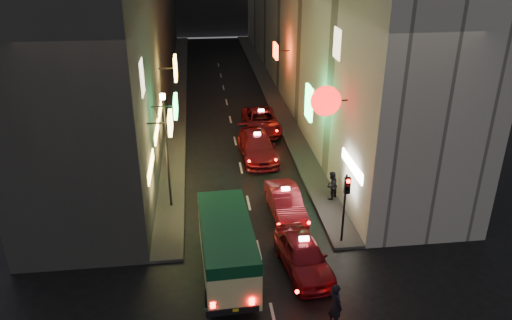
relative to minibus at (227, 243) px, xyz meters
name	(u,v)px	position (x,y,z in m)	size (l,w,h in m)	color
sidewalk_left	(178,93)	(-2.67, 27.12, -1.54)	(1.50, 52.00, 0.15)	#44413F
sidewalk_right	(270,90)	(5.83, 27.12, -1.54)	(1.50, 52.00, 0.15)	#44413F
minibus	(227,243)	(0.00, 0.00, 0.00)	(2.31, 6.02, 2.56)	#F6E89A
taxi_near	(303,253)	(3.32, -0.09, -0.73)	(2.96, 5.82, 1.94)	maroon
taxi_second	(285,200)	(3.37, 4.71, -0.79)	(2.39, 5.29, 1.82)	maroon
taxi_third	(257,144)	(2.81, 12.16, -0.69)	(2.65, 5.90, 2.01)	maroon
taxi_far	(261,119)	(3.70, 16.96, -0.74)	(2.41, 5.58, 1.93)	maroon
pedestrian_crossing	(335,302)	(3.79, -3.56, -0.56)	(0.69, 0.45, 2.11)	black
pedestrian_sidewalk	(332,184)	(6.12, 5.82, -0.55)	(0.69, 0.43, 1.83)	black
traffic_light	(346,195)	(5.58, 1.59, 1.07)	(0.26, 0.43, 3.50)	black
lamp_post	(166,144)	(-2.62, 6.12, 2.11)	(0.28, 0.28, 6.22)	black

